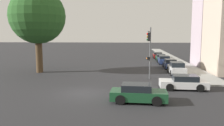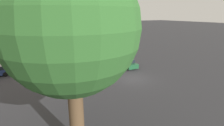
% 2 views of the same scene
% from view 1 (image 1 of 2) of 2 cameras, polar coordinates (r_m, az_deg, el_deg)
% --- Properties ---
extents(ground_plane, '(300.00, 300.00, 0.00)m').
position_cam_1_polar(ground_plane, '(18.68, -7.56, -7.82)').
color(ground_plane, '#28282B').
extents(sidewalk_strip, '(2.90, 60.00, 0.17)m').
position_cam_1_polar(sidewalk_strip, '(52.02, 14.58, 1.61)').
color(sidewalk_strip, '#9E9E99').
rests_on(sidewalk_strip, ground_plane).
extents(street_tree, '(7.14, 7.14, 10.92)m').
position_cam_1_polar(street_tree, '(30.30, -18.87, 11.44)').
color(street_tree, '#4C3823').
rests_on(street_tree, ground_plane).
extents(traffic_signal, '(0.56, 2.48, 5.75)m').
position_cam_1_polar(traffic_signal, '(24.02, 9.72, 4.38)').
color(traffic_signal, '#515456').
rests_on(traffic_signal, ground_plane).
extents(crossing_car_0, '(4.15, 2.02, 1.29)m').
position_cam_1_polar(crossing_car_0, '(20.76, 18.17, -4.84)').
color(crossing_car_0, silver).
rests_on(crossing_car_0, ground_plane).
extents(crossing_car_1, '(4.08, 1.92, 1.34)m').
position_cam_1_polar(crossing_car_1, '(16.06, 6.81, -7.88)').
color(crossing_car_1, '#194728').
rests_on(crossing_car_1, ground_plane).
extents(parked_car_0, '(1.91, 4.40, 1.55)m').
position_cam_1_polar(parked_car_0, '(28.78, 16.50, -1.33)').
color(parked_car_0, silver).
rests_on(parked_car_0, ground_plane).
extents(parked_car_1, '(1.87, 4.02, 1.37)m').
position_cam_1_polar(parked_car_1, '(33.76, 14.92, -0.23)').
color(parked_car_1, navy).
rests_on(parked_car_1, ground_plane).
extents(parked_car_2, '(1.98, 4.16, 1.44)m').
position_cam_1_polar(parked_car_2, '(38.80, 13.42, 0.78)').
color(parked_car_2, navy).
rests_on(parked_car_2, ground_plane).
extents(parked_car_3, '(1.86, 3.95, 1.31)m').
position_cam_1_polar(parked_car_3, '(43.66, 12.58, 1.40)').
color(parked_car_3, '#194728').
rests_on(parked_car_3, ground_plane).
extents(parked_car_4, '(2.06, 4.74, 1.30)m').
position_cam_1_polar(parked_car_4, '(48.90, 11.85, 2.01)').
color(parked_car_4, maroon).
rests_on(parked_car_4, ground_plane).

